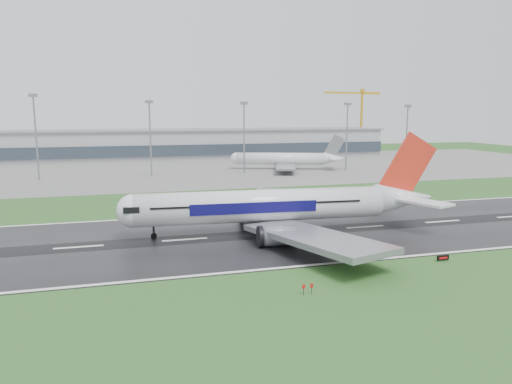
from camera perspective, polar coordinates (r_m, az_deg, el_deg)
name	(u,v)px	position (r m, az deg, el deg)	size (l,w,h in m)	color
ground	(280,233)	(100.39, 2.88, -4.99)	(520.00, 520.00, 0.00)	#23511D
runway	(280,233)	(100.38, 2.88, -4.96)	(400.00, 45.00, 0.10)	black
apron	(195,168)	(220.80, -7.40, 2.90)	(400.00, 130.00, 0.08)	slate
terminal	(179,144)	(279.46, -9.20, 5.76)	(240.00, 36.00, 15.00)	gray
main_airliner	(284,186)	(98.94, 3.40, 0.78)	(67.86, 64.63, 20.04)	silver
parked_airliner	(285,152)	(213.26, 3.51, 4.79)	(51.85, 48.28, 15.20)	silver
tower_crane	(361,120)	(330.80, 12.57, 8.50)	(41.60, 2.27, 41.32)	gold
runway_sign	(443,258)	(87.90, 21.57, -7.41)	(2.30, 0.26, 1.04)	black
floodmast_1	(36,139)	(195.01, -24.93, 5.78)	(0.64, 0.64, 30.88)	gray
floodmast_2	(150,140)	(192.76, -12.59, 6.09)	(0.64, 0.64, 28.84)	gray
floodmast_3	(244,139)	(198.45, -1.44, 6.36)	(0.64, 0.64, 28.52)	gray
floodmast_4	(347,138)	(214.72, 10.87, 6.41)	(0.64, 0.64, 28.40)	gray
floodmast_5	(406,138)	(229.66, 17.65, 6.23)	(0.64, 0.64, 27.63)	gray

